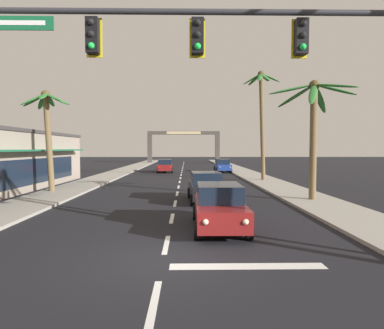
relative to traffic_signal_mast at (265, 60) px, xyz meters
The scene contains 13 objects.
ground_plane 6.02m from the traffic_signal_mast, behind, with size 220.00×220.00×0.00m, color black.
sidewalk_right 21.34m from the traffic_signal_mast, 75.83° to the left, with size 3.20×110.00×0.14m, color #9E998E.
sidewalk_left 23.25m from the traffic_signal_mast, 117.74° to the left, with size 3.20×110.00×0.14m, color #9E998E.
lane_markings 20.60m from the traffic_signal_mast, 96.68° to the left, with size 4.28×87.15×0.01m.
traffic_signal_mast is the anchor object (origin of this frame).
sedan_lead_at_stop_bar 5.70m from the traffic_signal_mast, 104.55° to the left, with size 1.97×4.46×1.68m.
sedan_third_in_queue 10.80m from the traffic_signal_mast, 95.89° to the left, with size 2.09×4.51×1.68m.
sedan_oncoming_far 33.29m from the traffic_signal_mast, 98.45° to the left, with size 2.11×4.51×1.68m.
sedan_parked_nearest_kerb 33.37m from the traffic_signal_mast, 85.65° to the left, with size 2.00×4.47×1.68m.
palm_left_second 17.87m from the traffic_signal_mast, 130.23° to the left, with size 3.33×3.46×6.97m.
palm_right_second 10.86m from the traffic_signal_mast, 62.12° to the left, with size 5.10×4.14×6.86m.
palm_right_third 21.88m from the traffic_signal_mast, 77.28° to the left, with size 3.39×3.28×10.13m.
town_gateway_arch 59.86m from the traffic_signal_mast, 92.62° to the left, with size 15.10×0.90×6.68m.
Camera 1 is at (0.64, -8.81, 3.02)m, focal length 30.56 mm.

